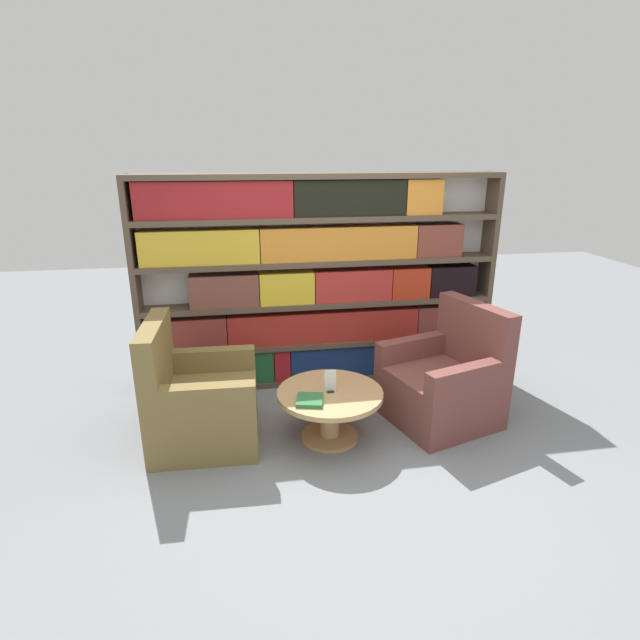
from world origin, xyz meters
The scene contains 7 objects.
ground_plane centered at (0.00, 0.00, 0.00)m, with size 14.00×14.00×0.00m, color gray.
bookshelf centered at (-0.01, 1.44, 0.99)m, with size 3.38×0.30×1.99m.
armchair_left centered at (-1.12, 0.48, 0.33)m, with size 0.83×0.83×0.99m.
armchair_right centered at (0.90, 0.49, 0.33)m, with size 1.00×1.00×0.99m.
coffee_table centered at (-0.11, 0.33, 0.30)m, with size 0.83×0.83×0.41m.
table_sign centered at (-0.11, 0.33, 0.49)m, with size 0.09×0.06×0.18m.
stray_book centered at (-0.29, 0.19, 0.43)m, with size 0.23×0.25×0.03m.
Camera 1 is at (-0.76, -3.09, 2.18)m, focal length 28.00 mm.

